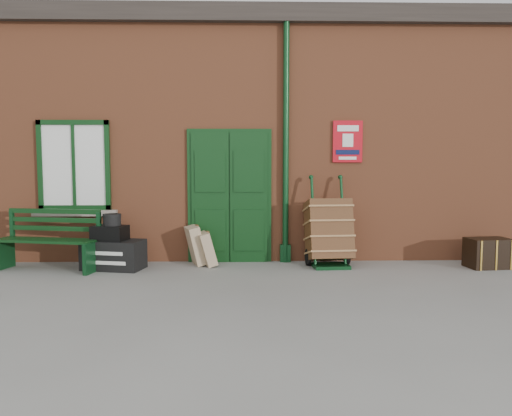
{
  "coord_description": "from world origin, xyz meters",
  "views": [
    {
      "loc": [
        -0.05,
        -6.98,
        1.66
      ],
      "look_at": [
        0.13,
        0.6,
        1.0
      ],
      "focal_mm": 35.0,
      "sensor_mm": 36.0,
      "label": 1
    }
  ],
  "objects_px": {
    "porter_trolley": "(329,232)",
    "dark_trunk": "(488,253)",
    "houdini_trunk": "(114,255)",
    "bench": "(49,239)"
  },
  "relations": [
    {
      "from": "houdini_trunk",
      "to": "porter_trolley",
      "type": "distance_m",
      "value": 3.49
    },
    {
      "from": "houdini_trunk",
      "to": "dark_trunk",
      "type": "relative_size",
      "value": 1.4
    },
    {
      "from": "bench",
      "to": "porter_trolley",
      "type": "relative_size",
      "value": 1.14
    },
    {
      "from": "bench",
      "to": "dark_trunk",
      "type": "distance_m",
      "value": 7.02
    },
    {
      "from": "bench",
      "to": "houdini_trunk",
      "type": "distance_m",
      "value": 1.03
    },
    {
      "from": "dark_trunk",
      "to": "houdini_trunk",
      "type": "bearing_deg",
      "value": 173.28
    },
    {
      "from": "houdini_trunk",
      "to": "porter_trolley",
      "type": "height_order",
      "value": "porter_trolley"
    },
    {
      "from": "porter_trolley",
      "to": "dark_trunk",
      "type": "xyz_separation_m",
      "value": [
        2.56,
        -0.22,
        -0.32
      ]
    },
    {
      "from": "bench",
      "to": "houdini_trunk",
      "type": "bearing_deg",
      "value": 13.11
    },
    {
      "from": "bench",
      "to": "dark_trunk",
      "type": "xyz_separation_m",
      "value": [
        7.02,
        -0.01,
        -0.26
      ]
    }
  ]
}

